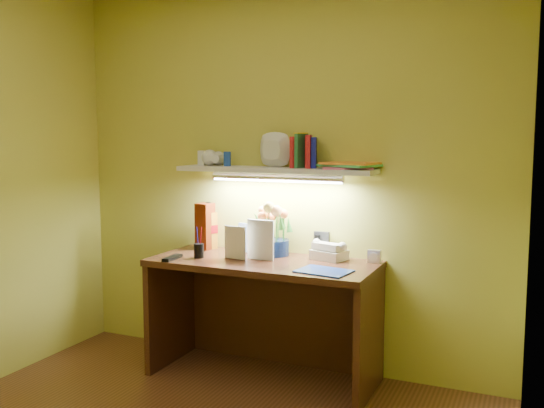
# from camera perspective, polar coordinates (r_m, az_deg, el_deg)

# --- Properties ---
(desk) EXTENTS (1.40, 0.60, 0.75)m
(desk) POSITION_cam_1_polar(r_m,az_deg,el_deg) (3.84, -0.84, -10.80)
(desk) COLOR #33170E
(desk) RESTS_ON ground
(flower_bouquet) EXTENTS (0.29, 0.29, 0.35)m
(flower_bouquet) POSITION_cam_1_polar(r_m,az_deg,el_deg) (3.88, 0.15, -2.28)
(flower_bouquet) COLOR #0B183A
(flower_bouquet) RESTS_ON desk
(telephone) EXTENTS (0.23, 0.20, 0.12)m
(telephone) POSITION_cam_1_polar(r_m,az_deg,el_deg) (3.78, 5.40, -4.33)
(telephone) COLOR beige
(telephone) RESTS_ON desk
(desk_clock) EXTENTS (0.08, 0.04, 0.08)m
(desk_clock) POSITION_cam_1_polar(r_m,az_deg,el_deg) (3.73, 9.61, -4.88)
(desk_clock) COLOR silver
(desk_clock) RESTS_ON desk
(whisky_bottle) EXTENTS (0.11, 0.11, 0.32)m
(whisky_bottle) POSITION_cam_1_polar(r_m,az_deg,el_deg) (4.12, -5.97, -2.03)
(whisky_bottle) COLOR #BE7216
(whisky_bottle) RESTS_ON desk
(whisky_box) EXTENTS (0.12, 0.12, 0.31)m
(whisky_box) POSITION_cam_1_polar(r_m,az_deg,el_deg) (4.11, -6.32, -2.09)
(whisky_box) COLOR #591B06
(whisky_box) RESTS_ON desk
(pen_cup) EXTENTS (0.08, 0.08, 0.15)m
(pen_cup) POSITION_cam_1_polar(r_m,az_deg,el_deg) (3.84, -6.90, -3.93)
(pen_cup) COLOR black
(pen_cup) RESTS_ON desk
(art_card) EXTENTS (0.19, 0.08, 0.19)m
(art_card) POSITION_cam_1_polar(r_m,az_deg,el_deg) (3.98, -2.09, -3.24)
(art_card) COLOR white
(art_card) RESTS_ON desk
(tv_remote) EXTENTS (0.06, 0.18, 0.02)m
(tv_remote) POSITION_cam_1_polar(r_m,az_deg,el_deg) (3.83, -9.36, -5.02)
(tv_remote) COLOR black
(tv_remote) RESTS_ON desk
(blue_folder) EXTENTS (0.32, 0.25, 0.01)m
(blue_folder) POSITION_cam_1_polar(r_m,az_deg,el_deg) (3.45, 4.90, -6.32)
(blue_folder) COLOR #1B41AD
(blue_folder) RESTS_ON desk
(desk_book_a) EXTENTS (0.16, 0.05, 0.21)m
(desk_book_a) POSITION_cam_1_polar(r_m,az_deg,el_deg) (3.82, -4.47, -3.53)
(desk_book_a) COLOR silver
(desk_book_a) RESTS_ON desk
(desk_book_b) EXTENTS (0.18, 0.03, 0.25)m
(desk_book_b) POSITION_cam_1_polar(r_m,az_deg,el_deg) (3.79, -2.34, -3.27)
(desk_book_b) COLOR silver
(desk_book_b) RESTS_ON desk
(wall_shelf) EXTENTS (1.32, 0.35, 0.25)m
(wall_shelf) POSITION_cam_1_polar(r_m,az_deg,el_deg) (3.82, 0.97, 3.78)
(wall_shelf) COLOR silver
(wall_shelf) RESTS_ON ground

